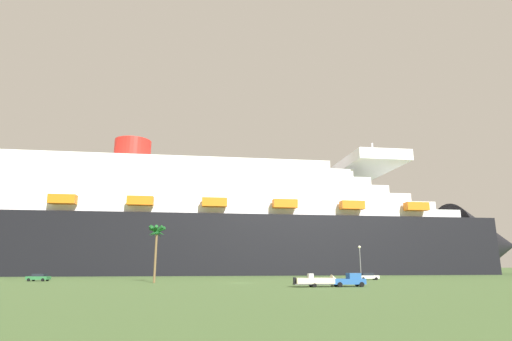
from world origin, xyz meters
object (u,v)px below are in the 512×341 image
(cruise_ship, at_px, (210,228))
(pickup_truck, at_px, (349,280))
(parked_car_white_van, at_px, (368,276))
(parked_car_green_wagon, at_px, (39,277))
(street_lamp, at_px, (360,258))
(small_boat_on_trailer, at_px, (319,281))
(palm_tree, at_px, (157,234))

(cruise_ship, height_order, pickup_truck, cruise_ship)
(parked_car_white_van, distance_m, parked_car_green_wagon, 74.66)
(street_lamp, relative_size, parked_car_white_van, 1.58)
(street_lamp, distance_m, parked_car_white_van, 13.97)
(small_boat_on_trailer, xyz_separation_m, street_lamp, (11.93, 17.30, 3.93))
(small_boat_on_trailer, height_order, street_lamp, street_lamp)
(cruise_ship, bearing_deg, street_lamp, -59.76)
(small_boat_on_trailer, distance_m, palm_tree, 34.94)
(pickup_truck, bearing_deg, small_boat_on_trailer, -172.82)
(street_lamp, bearing_deg, small_boat_on_trailer, -124.59)
(pickup_truck, distance_m, palm_tree, 39.26)
(palm_tree, distance_m, parked_car_white_van, 50.15)
(street_lamp, height_order, parked_car_green_wagon, street_lamp)
(street_lamp, bearing_deg, palm_tree, -177.41)
(pickup_truck, distance_m, small_boat_on_trailer, 5.26)
(small_boat_on_trailer, distance_m, parked_car_green_wagon, 62.45)
(cruise_ship, distance_m, small_boat_on_trailer, 85.67)
(pickup_truck, bearing_deg, parked_car_green_wagon, 158.99)
(cruise_ship, bearing_deg, small_boat_on_trailer, -72.81)
(cruise_ship, height_order, parked_car_green_wagon, cruise_ship)
(pickup_truck, relative_size, small_boat_on_trailer, 0.66)
(palm_tree, bearing_deg, small_boat_on_trailer, -27.05)
(cruise_ship, xyz_separation_m, parked_car_white_van, (42.04, -50.87, -15.63))
(small_boat_on_trailer, relative_size, street_lamp, 1.18)
(pickup_truck, height_order, parked_car_green_wagon, pickup_truck)
(palm_tree, height_order, parked_car_white_van, palm_tree)
(small_boat_on_trailer, relative_size, parked_car_white_van, 1.86)
(palm_tree, relative_size, parked_car_green_wagon, 2.35)
(cruise_ship, xyz_separation_m, street_lamp, (36.83, -63.18, -11.58))
(small_boat_on_trailer, height_order, parked_car_green_wagon, small_boat_on_trailer)
(street_lamp, bearing_deg, parked_car_white_van, 67.06)
(pickup_truck, bearing_deg, parked_car_white_van, 67.62)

